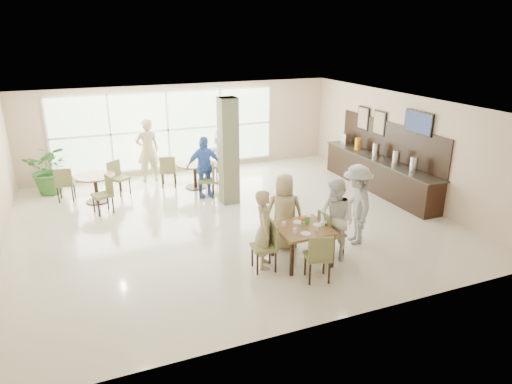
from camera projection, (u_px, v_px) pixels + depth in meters
name	position (u px, v px, depth m)	size (l,w,h in m)	color
ground	(230.00, 220.00, 11.15)	(10.00, 10.00, 0.00)	beige
room_shell	(229.00, 153.00, 10.58)	(10.00, 10.00, 10.00)	white
window_bank	(168.00, 130.00, 14.39)	(7.00, 0.04, 7.00)	silver
column	(228.00, 151.00, 11.87)	(0.45, 0.45, 2.80)	#666D4C
main_table	(302.00, 231.00, 8.95)	(1.04, 1.04, 0.75)	brown
round_table_left	(95.00, 182.00, 12.15)	(1.06, 1.06, 0.75)	brown
round_table_right	(195.00, 169.00, 13.26)	(1.09, 1.09, 0.75)	brown
chairs_main_table	(300.00, 239.00, 9.04)	(2.01, 2.10, 0.95)	brown
chairs_table_left	(96.00, 185.00, 12.16)	(1.98, 1.85, 0.95)	brown
chairs_table_right	(196.00, 172.00, 13.30)	(1.98, 1.97, 0.95)	brown
tabletop_clutter	(304.00, 224.00, 8.90)	(0.79, 0.75, 0.21)	white
buffet_counter	(379.00, 171.00, 13.08)	(0.64, 4.70, 1.95)	black
wall_tv	(419.00, 123.00, 11.66)	(0.06, 1.00, 0.58)	black
framed_art_a	(379.00, 123.00, 13.16)	(0.05, 0.55, 0.70)	black
framed_art_b	(363.00, 118.00, 13.85)	(0.05, 0.55, 0.70)	black
potted_plant	(50.00, 169.00, 12.78)	(1.27, 1.27, 1.41)	#326A2A
teen_left	(264.00, 229.00, 8.74)	(0.58, 0.38, 1.58)	tan
teen_far	(284.00, 212.00, 9.51)	(0.80, 0.43, 1.63)	tan
teen_right	(336.00, 220.00, 9.05)	(0.81, 0.63, 1.67)	white
teen_standing	(357.00, 205.00, 9.72)	(1.13, 0.65, 1.75)	#9D9D9F
adult_a	(204.00, 167.00, 12.47)	(1.00, 0.57, 1.70)	#436FCA
adult_b	(222.00, 157.00, 13.39)	(1.57, 0.68, 1.70)	white
adult_standing	(148.00, 150.00, 13.70)	(0.71, 0.46, 1.94)	tan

